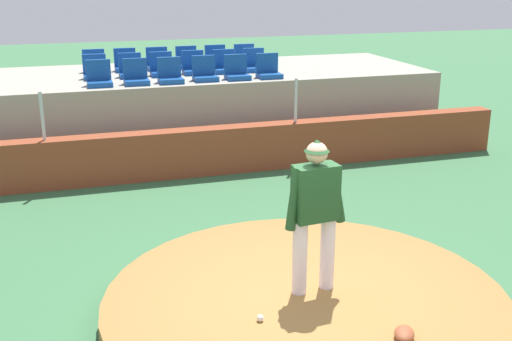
{
  "coord_description": "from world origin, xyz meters",
  "views": [
    {
      "loc": [
        -2.45,
        -6.02,
        3.82
      ],
      "look_at": [
        0.0,
        1.94,
        1.16
      ],
      "focal_mm": 44.55,
      "sensor_mm": 36.0,
      "label": 1
    }
  ],
  "objects_px": {
    "stadium_chair_0": "(99,78)",
    "stadium_chair_16": "(216,60)",
    "stadium_chair_2": "(170,75)",
    "stadium_chair_5": "(268,70)",
    "stadium_chair_1": "(136,76)",
    "stadium_chair_10": "(224,65)",
    "stadium_chair_8": "(162,68)",
    "stadium_chair_17": "(245,59)",
    "stadium_chair_15": "(187,61)",
    "stadium_chair_3": "(205,73)",
    "stadium_chair_7": "(131,70)",
    "stadium_chair_12": "(94,65)",
    "fielding_glove": "(404,334)",
    "stadium_chair_4": "(237,72)",
    "stadium_chair_6": "(95,71)",
    "baseball": "(260,318)",
    "stadium_chair_11": "(255,64)",
    "pitcher": "(315,205)",
    "stadium_chair_13": "(126,64)",
    "stadium_chair_9": "(194,67)",
    "stadium_chair_14": "(158,63)"
  },
  "relations": [
    {
      "from": "stadium_chair_10",
      "to": "stadium_chair_15",
      "type": "bearing_deg",
      "value": -52.9
    },
    {
      "from": "stadium_chair_14",
      "to": "stadium_chair_11",
      "type": "bearing_deg",
      "value": 157.5
    },
    {
      "from": "stadium_chair_8",
      "to": "fielding_glove",
      "type": "bearing_deg",
      "value": 96.41
    },
    {
      "from": "baseball",
      "to": "stadium_chair_17",
      "type": "xyz_separation_m",
      "value": [
        2.43,
        8.91,
        1.47
      ]
    },
    {
      "from": "stadium_chair_4",
      "to": "stadium_chair_7",
      "type": "bearing_deg",
      "value": -23.32
    },
    {
      "from": "baseball",
      "to": "stadium_chair_0",
      "type": "relative_size",
      "value": 0.15
    },
    {
      "from": "stadium_chair_1",
      "to": "stadium_chair_3",
      "type": "height_order",
      "value": "same"
    },
    {
      "from": "stadium_chair_16",
      "to": "stadium_chair_17",
      "type": "bearing_deg",
      "value": 178.1
    },
    {
      "from": "stadium_chair_0",
      "to": "stadium_chair_5",
      "type": "bearing_deg",
      "value": 179.42
    },
    {
      "from": "fielding_glove",
      "to": "stadium_chair_9",
      "type": "xyz_separation_m",
      "value": [
        -0.28,
        8.8,
        1.45
      ]
    },
    {
      "from": "stadium_chair_12",
      "to": "stadium_chair_4",
      "type": "bearing_deg",
      "value": 147.36
    },
    {
      "from": "stadium_chair_5",
      "to": "stadium_chair_17",
      "type": "xyz_separation_m",
      "value": [
        0.01,
        1.8,
        0.0
      ]
    },
    {
      "from": "stadium_chair_0",
      "to": "stadium_chair_1",
      "type": "relative_size",
      "value": 1.0
    },
    {
      "from": "fielding_glove",
      "to": "stadium_chair_8",
      "type": "distance_m",
      "value": 8.94
    },
    {
      "from": "pitcher",
      "to": "stadium_chair_12",
      "type": "xyz_separation_m",
      "value": [
        -1.85,
        8.43,
        0.46
      ]
    },
    {
      "from": "stadium_chair_1",
      "to": "stadium_chair_10",
      "type": "relative_size",
      "value": 1.0
    },
    {
      "from": "fielding_glove",
      "to": "stadium_chair_16",
      "type": "distance_m",
      "value": 9.79
    },
    {
      "from": "stadium_chair_8",
      "to": "stadium_chair_3",
      "type": "bearing_deg",
      "value": 130.79
    },
    {
      "from": "stadium_chair_1",
      "to": "stadium_chair_10",
      "type": "height_order",
      "value": "same"
    },
    {
      "from": "stadium_chair_17",
      "to": "pitcher",
      "type": "bearing_deg",
      "value": 79.0
    },
    {
      "from": "baseball",
      "to": "stadium_chair_13",
      "type": "height_order",
      "value": "stadium_chair_13"
    },
    {
      "from": "stadium_chair_0",
      "to": "stadium_chair_16",
      "type": "distance_m",
      "value": 3.32
    },
    {
      "from": "stadium_chair_1",
      "to": "stadium_chair_16",
      "type": "bearing_deg",
      "value": -139.14
    },
    {
      "from": "stadium_chair_9",
      "to": "stadium_chair_16",
      "type": "distance_m",
      "value": 1.13
    },
    {
      "from": "baseball",
      "to": "stadium_chair_1",
      "type": "xyz_separation_m",
      "value": [
        -0.36,
        7.13,
        1.47
      ]
    },
    {
      "from": "stadium_chair_4",
      "to": "stadium_chair_6",
      "type": "bearing_deg",
      "value": -17.85
    },
    {
      "from": "stadium_chair_10",
      "to": "stadium_chair_11",
      "type": "distance_m",
      "value": 0.71
    },
    {
      "from": "stadium_chair_13",
      "to": "stadium_chair_14",
      "type": "bearing_deg",
      "value": 179.67
    },
    {
      "from": "stadium_chair_4",
      "to": "fielding_glove",
      "type": "bearing_deg",
      "value": 86.79
    },
    {
      "from": "stadium_chair_7",
      "to": "stadium_chair_12",
      "type": "relative_size",
      "value": 1.0
    },
    {
      "from": "pitcher",
      "to": "stadium_chair_1",
      "type": "xyz_separation_m",
      "value": [
        -1.15,
        6.65,
        0.46
      ]
    },
    {
      "from": "baseball",
      "to": "stadium_chair_8",
      "type": "bearing_deg",
      "value": 87.86
    },
    {
      "from": "stadium_chair_1",
      "to": "stadium_chair_3",
      "type": "xyz_separation_m",
      "value": [
        1.41,
        0.02,
        0.0
      ]
    },
    {
      "from": "stadium_chair_8",
      "to": "stadium_chair_17",
      "type": "height_order",
      "value": "same"
    },
    {
      "from": "stadium_chair_15",
      "to": "stadium_chair_8",
      "type": "bearing_deg",
      "value": 50.7
    },
    {
      "from": "fielding_glove",
      "to": "stadium_chair_7",
      "type": "height_order",
      "value": "stadium_chair_7"
    },
    {
      "from": "stadium_chair_2",
      "to": "stadium_chair_5",
      "type": "xyz_separation_m",
      "value": [
        2.09,
        0.01,
        0.0
      ]
    },
    {
      "from": "stadium_chair_11",
      "to": "pitcher",
      "type": "bearing_deg",
      "value": 77.99
    },
    {
      "from": "stadium_chair_3",
      "to": "stadium_chair_4",
      "type": "xyz_separation_m",
      "value": [
        0.68,
        -0.03,
        0.0
      ]
    },
    {
      "from": "stadium_chair_15",
      "to": "stadium_chair_3",
      "type": "bearing_deg",
      "value": 90.65
    },
    {
      "from": "fielding_glove",
      "to": "stadium_chair_4",
      "type": "height_order",
      "value": "stadium_chair_4"
    },
    {
      "from": "stadium_chair_2",
      "to": "stadium_chair_11",
      "type": "distance_m",
      "value": 2.29
    },
    {
      "from": "pitcher",
      "to": "stadium_chair_16",
      "type": "relative_size",
      "value": 3.61
    },
    {
      "from": "stadium_chair_9",
      "to": "stadium_chair_3",
      "type": "bearing_deg",
      "value": 92.67
    },
    {
      "from": "stadium_chair_5",
      "to": "stadium_chair_6",
      "type": "bearing_deg",
      "value": -14.74
    },
    {
      "from": "stadium_chair_7",
      "to": "stadium_chair_10",
      "type": "height_order",
      "value": "same"
    },
    {
      "from": "stadium_chair_7",
      "to": "stadium_chair_16",
      "type": "relative_size",
      "value": 1.0
    },
    {
      "from": "stadium_chair_7",
      "to": "stadium_chair_17",
      "type": "xyz_separation_m",
      "value": [
        2.79,
        0.88,
        0.0
      ]
    },
    {
      "from": "stadium_chair_8",
      "to": "stadium_chair_15",
      "type": "bearing_deg",
      "value": -129.3
    },
    {
      "from": "stadium_chair_6",
      "to": "stadium_chair_7",
      "type": "bearing_deg",
      "value": 179.31
    }
  ]
}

